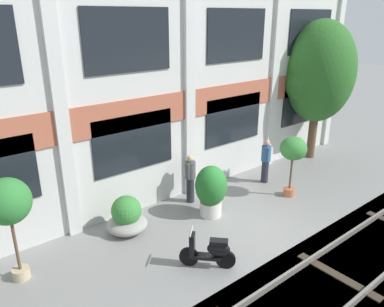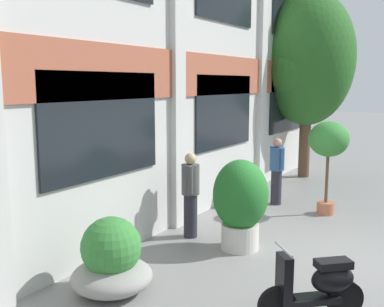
{
  "view_description": "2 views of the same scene",
  "coord_description": "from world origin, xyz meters",
  "px_view_note": "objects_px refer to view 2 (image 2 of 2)",
  "views": [
    {
      "loc": [
        -7.34,
        -6.15,
        5.8
      ],
      "look_at": [
        -0.99,
        1.69,
        2.05
      ],
      "focal_mm": 35.0,
      "sensor_mm": 36.0,
      "label": 1
    },
    {
      "loc": [
        -7.42,
        -1.94,
        2.93
      ],
      "look_at": [
        -1.31,
        1.88,
        1.79
      ],
      "focal_mm": 42.0,
      "sensor_mm": 36.0,
      "label": 2
    }
  ],
  "objects_px": {
    "scooter_second_parked": "(317,287)",
    "broadleaf_tree": "(308,62)",
    "potted_plant_tall_urn": "(329,144)",
    "potted_plant_fluted_column": "(240,201)",
    "resident_by_doorway": "(277,169)",
    "potted_plant_wide_bowl": "(112,261)",
    "resident_watching_tracks": "(190,192)"
  },
  "relations": [
    {
      "from": "potted_plant_wide_bowl",
      "to": "resident_watching_tracks",
      "type": "bearing_deg",
      "value": 6.34
    },
    {
      "from": "potted_plant_tall_urn",
      "to": "resident_by_doorway",
      "type": "relative_size",
      "value": 1.29
    },
    {
      "from": "potted_plant_tall_urn",
      "to": "resident_watching_tracks",
      "type": "xyz_separation_m",
      "value": [
        -2.89,
        1.77,
        -0.72
      ]
    },
    {
      "from": "potted_plant_fluted_column",
      "to": "scooter_second_parked",
      "type": "xyz_separation_m",
      "value": [
        -1.7,
        -1.88,
        -0.44
      ]
    },
    {
      "from": "resident_by_doorway",
      "to": "potted_plant_tall_urn",
      "type": "bearing_deg",
      "value": -65.77
    },
    {
      "from": "broadleaf_tree",
      "to": "resident_watching_tracks",
      "type": "xyz_separation_m",
      "value": [
        -6.63,
        0.03,
        -2.69
      ]
    },
    {
      "from": "broadleaf_tree",
      "to": "scooter_second_parked",
      "type": "bearing_deg",
      "value": -160.8
    },
    {
      "from": "broadleaf_tree",
      "to": "resident_watching_tracks",
      "type": "relative_size",
      "value": 3.48
    },
    {
      "from": "broadleaf_tree",
      "to": "potted_plant_wide_bowl",
      "type": "distance_m",
      "value": 9.68
    },
    {
      "from": "scooter_second_parked",
      "to": "resident_watching_tracks",
      "type": "height_order",
      "value": "resident_watching_tracks"
    },
    {
      "from": "broadleaf_tree",
      "to": "potted_plant_fluted_column",
      "type": "xyz_separation_m",
      "value": [
        -6.7,
        -1.05,
        -2.68
      ]
    },
    {
      "from": "potted_plant_wide_bowl",
      "to": "scooter_second_parked",
      "type": "relative_size",
      "value": 1.08
    },
    {
      "from": "resident_watching_tracks",
      "to": "resident_by_doorway",
      "type": "bearing_deg",
      "value": 47.35
    },
    {
      "from": "potted_plant_wide_bowl",
      "to": "resident_by_doorway",
      "type": "distance_m",
      "value": 5.63
    },
    {
      "from": "potted_plant_fluted_column",
      "to": "scooter_second_parked",
      "type": "height_order",
      "value": "potted_plant_fluted_column"
    },
    {
      "from": "potted_plant_wide_bowl",
      "to": "scooter_second_parked",
      "type": "bearing_deg",
      "value": -74.17
    },
    {
      "from": "scooter_second_parked",
      "to": "broadleaf_tree",
      "type": "bearing_deg",
      "value": -114.07
    },
    {
      "from": "broadleaf_tree",
      "to": "resident_watching_tracks",
      "type": "height_order",
      "value": "broadleaf_tree"
    },
    {
      "from": "broadleaf_tree",
      "to": "scooter_second_parked",
      "type": "relative_size",
      "value": 5.32
    },
    {
      "from": "potted_plant_wide_bowl",
      "to": "potted_plant_fluted_column",
      "type": "bearing_deg",
      "value": -18.05
    },
    {
      "from": "potted_plant_fluted_column",
      "to": "potted_plant_wide_bowl",
      "type": "relative_size",
      "value": 1.4
    },
    {
      "from": "potted_plant_tall_urn",
      "to": "potted_plant_fluted_column",
      "type": "distance_m",
      "value": 3.13
    },
    {
      "from": "potted_plant_wide_bowl",
      "to": "scooter_second_parked",
      "type": "distance_m",
      "value": 2.78
    },
    {
      "from": "resident_watching_tracks",
      "to": "potted_plant_wide_bowl",
      "type": "bearing_deg",
      "value": -116.87
    },
    {
      "from": "potted_plant_tall_urn",
      "to": "resident_by_doorway",
      "type": "distance_m",
      "value": 1.47
    },
    {
      "from": "potted_plant_wide_bowl",
      "to": "resident_by_doorway",
      "type": "bearing_deg",
      "value": -2.37
    },
    {
      "from": "potted_plant_wide_bowl",
      "to": "resident_by_doorway",
      "type": "height_order",
      "value": "resident_by_doorway"
    },
    {
      "from": "broadleaf_tree",
      "to": "potted_plant_fluted_column",
      "type": "bearing_deg",
      "value": -171.12
    },
    {
      "from": "resident_by_doorway",
      "to": "potted_plant_fluted_column",
      "type": "bearing_deg",
      "value": -136.9
    },
    {
      "from": "potted_plant_tall_urn",
      "to": "resident_by_doorway",
      "type": "height_order",
      "value": "potted_plant_tall_urn"
    },
    {
      "from": "broadleaf_tree",
      "to": "resident_by_doorway",
      "type": "height_order",
      "value": "broadleaf_tree"
    },
    {
      "from": "resident_by_doorway",
      "to": "potted_plant_wide_bowl",
      "type": "bearing_deg",
      "value": -149.46
    }
  ]
}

